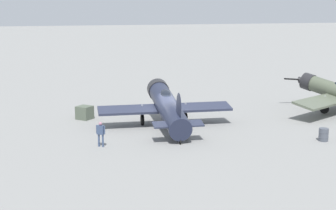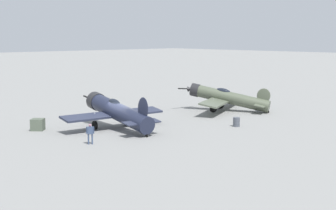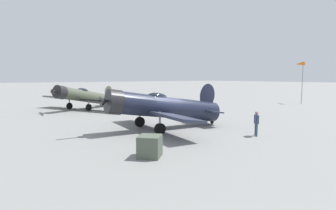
{
  "view_description": "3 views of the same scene",
  "coord_description": "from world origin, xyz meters",
  "px_view_note": "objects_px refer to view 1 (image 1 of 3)",
  "views": [
    {
      "loc": [
        -10.02,
        -33.58,
        8.92
      ],
      "look_at": [
        0.0,
        0.0,
        1.8
      ],
      "focal_mm": 52.11,
      "sensor_mm": 36.0,
      "label": 1
    },
    {
      "loc": [
        -28.25,
        -36.31,
        8.61
      ],
      "look_at": [
        6.66,
        0.66,
        1.6
      ],
      "focal_mm": 54.69,
      "sensor_mm": 36.0,
      "label": 2
    },
    {
      "loc": [
        -16.68,
        11.73,
        3.89
      ],
      "look_at": [
        0.0,
        0.0,
        1.8
      ],
      "focal_mm": 29.14,
      "sensor_mm": 36.0,
      "label": 3
    }
  ],
  "objects_px": {
    "ground_crew_mechanic": "(101,132)",
    "equipment_crate": "(85,113)",
    "airplane_foreground": "(167,106)",
    "fuel_drum": "(324,135)"
  },
  "relations": [
    {
      "from": "airplane_foreground",
      "to": "equipment_crate",
      "type": "bearing_deg",
      "value": 56.73
    },
    {
      "from": "airplane_foreground",
      "to": "fuel_drum",
      "type": "bearing_deg",
      "value": -120.77
    },
    {
      "from": "equipment_crate",
      "to": "ground_crew_mechanic",
      "type": "bearing_deg",
      "value": -89.88
    },
    {
      "from": "airplane_foreground",
      "to": "ground_crew_mechanic",
      "type": "bearing_deg",
      "value": 129.7
    },
    {
      "from": "airplane_foreground",
      "to": "ground_crew_mechanic",
      "type": "xyz_separation_m",
      "value": [
        -5.55,
        -3.76,
        -0.66
      ]
    },
    {
      "from": "ground_crew_mechanic",
      "to": "equipment_crate",
      "type": "distance_m",
      "value": 8.26
    },
    {
      "from": "airplane_foreground",
      "to": "fuel_drum",
      "type": "height_order",
      "value": "airplane_foreground"
    },
    {
      "from": "airplane_foreground",
      "to": "ground_crew_mechanic",
      "type": "height_order",
      "value": "airplane_foreground"
    },
    {
      "from": "ground_crew_mechanic",
      "to": "equipment_crate",
      "type": "xyz_separation_m",
      "value": [
        -0.02,
        8.24,
        -0.47
      ]
    },
    {
      "from": "airplane_foreground",
      "to": "fuel_drum",
      "type": "distance_m",
      "value": 11.3
    }
  ]
}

